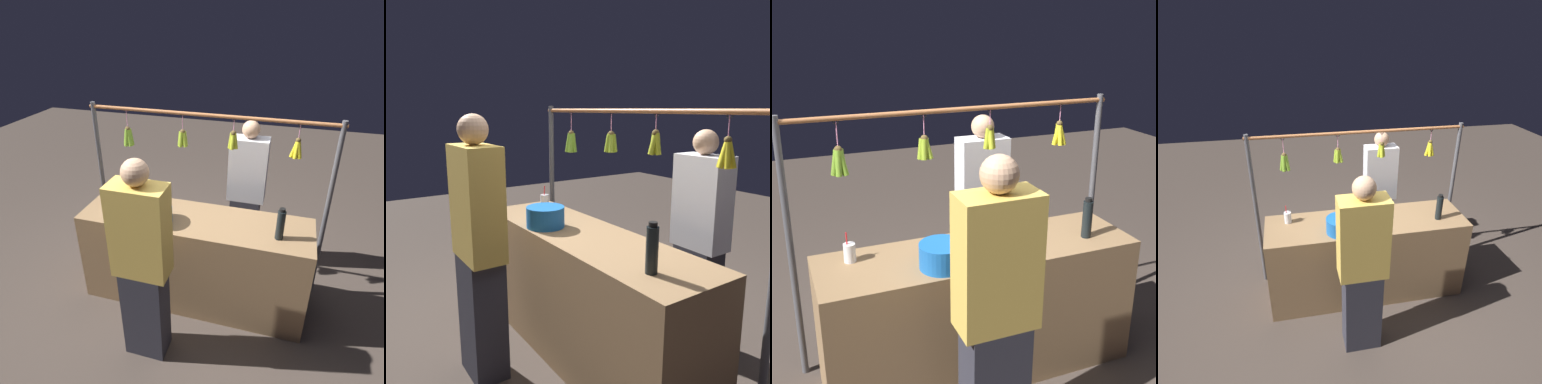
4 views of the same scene
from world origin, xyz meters
The scene contains 8 objects.
ground_plane centered at (0.00, 0.00, 0.00)m, with size 12.00×12.00×0.00m, color #453A33.
market_counter centered at (0.00, 0.00, 0.45)m, with size 2.03×0.58×0.89m, color olive.
display_rack centered at (0.02, -0.39, 1.21)m, with size 2.27×0.11×1.74m.
water_bottle centered at (-0.73, 0.09, 1.02)m, with size 0.06×0.06×0.27m.
blue_bucket centered at (0.29, 0.14, 0.97)m, with size 0.27×0.27×0.15m, color blue.
drink_cup centered at (0.78, -0.13, 0.95)m, with size 0.07×0.07×0.19m.
vendor_person centered at (-0.35, -0.75, 0.78)m, with size 0.38×0.20×1.58m.
customer_person centered at (0.20, 0.67, 0.84)m, with size 0.40×0.22×1.69m.
Camera 1 is at (-0.70, 2.46, 2.50)m, focal length 32.41 mm.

